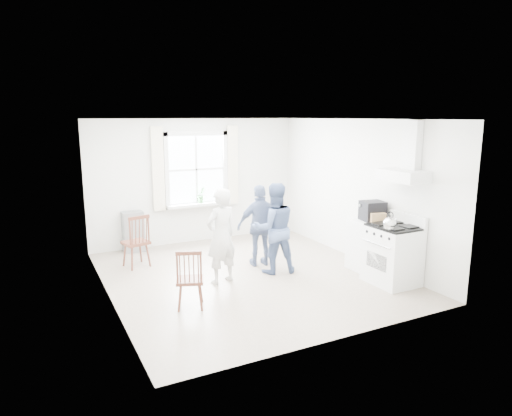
{
  "coord_description": "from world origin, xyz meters",
  "views": [
    {
      "loc": [
        -3.21,
        -6.59,
        2.65
      ],
      "look_at": [
        0.25,
        0.2,
        1.11
      ],
      "focal_mm": 32.0,
      "sensor_mm": 36.0,
      "label": 1
    }
  ],
  "objects_px": {
    "gas_stove": "(393,254)",
    "low_cabinet": "(367,245)",
    "windsor_chair_a": "(138,236)",
    "person_mid": "(274,228)",
    "person_right": "(261,226)",
    "windsor_chair_b": "(189,273)",
    "stereo_stack": "(373,211)",
    "person_left": "(221,236)"
  },
  "relations": [
    {
      "from": "gas_stove",
      "to": "low_cabinet",
      "type": "bearing_deg",
      "value": 84.32
    },
    {
      "from": "gas_stove",
      "to": "windsor_chair_a",
      "type": "xyz_separation_m",
      "value": [
        -3.45,
        2.61,
        0.1
      ]
    },
    {
      "from": "windsor_chair_a",
      "to": "person_mid",
      "type": "relative_size",
      "value": 0.62
    },
    {
      "from": "gas_stove",
      "to": "person_mid",
      "type": "relative_size",
      "value": 0.72
    },
    {
      "from": "windsor_chair_a",
      "to": "person_right",
      "type": "height_order",
      "value": "person_right"
    },
    {
      "from": "windsor_chair_b",
      "to": "person_mid",
      "type": "height_order",
      "value": "person_mid"
    },
    {
      "from": "stereo_stack",
      "to": "person_mid",
      "type": "relative_size",
      "value": 0.27
    },
    {
      "from": "stereo_stack",
      "to": "windsor_chair_b",
      "type": "relative_size",
      "value": 0.49
    },
    {
      "from": "windsor_chair_b",
      "to": "person_left",
      "type": "relative_size",
      "value": 0.57
    },
    {
      "from": "windsor_chair_b",
      "to": "gas_stove",
      "type": "bearing_deg",
      "value": -8.42
    },
    {
      "from": "windsor_chair_a",
      "to": "windsor_chair_b",
      "type": "height_order",
      "value": "windsor_chair_a"
    },
    {
      "from": "gas_stove",
      "to": "windsor_chair_b",
      "type": "distance_m",
      "value": 3.27
    },
    {
      "from": "low_cabinet",
      "to": "windsor_chair_b",
      "type": "height_order",
      "value": "low_cabinet"
    },
    {
      "from": "low_cabinet",
      "to": "person_right",
      "type": "height_order",
      "value": "person_right"
    },
    {
      "from": "windsor_chair_a",
      "to": "person_left",
      "type": "bearing_deg",
      "value": -52.3
    },
    {
      "from": "gas_stove",
      "to": "person_mid",
      "type": "bearing_deg",
      "value": 137.12
    },
    {
      "from": "windsor_chair_a",
      "to": "person_right",
      "type": "bearing_deg",
      "value": -22.76
    },
    {
      "from": "person_left",
      "to": "person_mid",
      "type": "xyz_separation_m",
      "value": [
        1.0,
        0.04,
        0.01
      ]
    },
    {
      "from": "stereo_stack",
      "to": "windsor_chair_a",
      "type": "relative_size",
      "value": 0.44
    },
    {
      "from": "low_cabinet",
      "to": "person_right",
      "type": "bearing_deg",
      "value": 144.96
    },
    {
      "from": "person_mid",
      "to": "windsor_chair_b",
      "type": "bearing_deg",
      "value": 37.77
    },
    {
      "from": "windsor_chair_b",
      "to": "stereo_stack",
      "type": "bearing_deg",
      "value": 2.59
    },
    {
      "from": "stereo_stack",
      "to": "person_left",
      "type": "relative_size",
      "value": 0.28
    },
    {
      "from": "low_cabinet",
      "to": "person_right",
      "type": "relative_size",
      "value": 0.61
    },
    {
      "from": "windsor_chair_b",
      "to": "person_right",
      "type": "xyz_separation_m",
      "value": [
        1.78,
        1.29,
        0.2
      ]
    },
    {
      "from": "gas_stove",
      "to": "person_mid",
      "type": "height_order",
      "value": "person_mid"
    },
    {
      "from": "windsor_chair_b",
      "to": "person_right",
      "type": "bearing_deg",
      "value": 36.03
    },
    {
      "from": "gas_stove",
      "to": "low_cabinet",
      "type": "height_order",
      "value": "gas_stove"
    },
    {
      "from": "windsor_chair_b",
      "to": "person_left",
      "type": "distance_m",
      "value": 1.16
    },
    {
      "from": "windsor_chair_a",
      "to": "person_left",
      "type": "relative_size",
      "value": 0.62
    },
    {
      "from": "person_mid",
      "to": "person_right",
      "type": "xyz_separation_m",
      "value": [
        -0.03,
        0.45,
        -0.04
      ]
    },
    {
      "from": "low_cabinet",
      "to": "person_left",
      "type": "xyz_separation_m",
      "value": [
        -2.49,
        0.58,
        0.32
      ]
    },
    {
      "from": "stereo_stack",
      "to": "person_left",
      "type": "distance_m",
      "value": 2.62
    },
    {
      "from": "stereo_stack",
      "to": "windsor_chair_b",
      "type": "height_order",
      "value": "stereo_stack"
    },
    {
      "from": "low_cabinet",
      "to": "gas_stove",
      "type": "bearing_deg",
      "value": -95.68
    },
    {
      "from": "stereo_stack",
      "to": "person_right",
      "type": "relative_size",
      "value": 0.29
    },
    {
      "from": "gas_stove",
      "to": "windsor_chair_a",
      "type": "relative_size",
      "value": 1.16
    },
    {
      "from": "low_cabinet",
      "to": "person_mid",
      "type": "bearing_deg",
      "value": 157.34
    },
    {
      "from": "low_cabinet",
      "to": "windsor_chair_b",
      "type": "distance_m",
      "value": 3.31
    },
    {
      "from": "gas_stove",
      "to": "person_right",
      "type": "height_order",
      "value": "person_right"
    },
    {
      "from": "gas_stove",
      "to": "person_right",
      "type": "xyz_separation_m",
      "value": [
        -1.46,
        1.77,
        0.25
      ]
    },
    {
      "from": "gas_stove",
      "to": "windsor_chair_a",
      "type": "height_order",
      "value": "gas_stove"
    }
  ]
}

